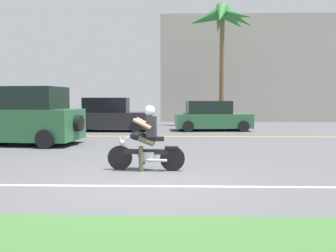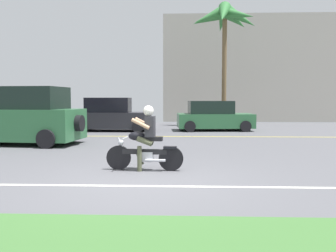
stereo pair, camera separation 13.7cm
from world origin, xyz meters
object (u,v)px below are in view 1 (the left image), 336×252
object	(u,v)px
palm_tree_0	(223,20)
parked_car_0	(35,115)
parked_car_1	(110,116)
parked_car_2	(211,117)
motorcyclist	(147,143)
suv_nearby	(14,117)

from	to	relation	value
palm_tree_0	parked_car_0	bearing A→B (deg)	-167.73
parked_car_1	parked_car_2	size ratio (longest dim) A/B	0.95
motorcyclist	parked_car_0	world-z (taller)	parked_car_0
parked_car_0	parked_car_2	world-z (taller)	parked_car_0
parked_car_0	parked_car_1	size ratio (longest dim) A/B	0.99
parked_car_2	parked_car_0	bearing A→B (deg)	175.67
suv_nearby	parked_car_0	xyz separation A→B (m)	(-1.95, 6.74, -0.24)
palm_tree_0	motorcyclist	bearing A→B (deg)	-103.79
motorcyclist	parked_car_0	distance (m)	13.46
motorcyclist	parked_car_1	size ratio (longest dim) A/B	0.47
motorcyclist	palm_tree_0	world-z (taller)	palm_tree_0
motorcyclist	palm_tree_0	distance (m)	15.19
motorcyclist	suv_nearby	bearing A→B (deg)	138.20
parked_car_0	palm_tree_0	xyz separation A→B (m)	(10.52, 2.29, 5.52)
parked_car_2	motorcyclist	bearing A→B (deg)	-102.98
suv_nearby	parked_car_2	world-z (taller)	suv_nearby
parked_car_2	palm_tree_0	distance (m)	6.40
motorcyclist	parked_car_0	xyz separation A→B (m)	(-7.16, 11.40, 0.14)
motorcyclist	palm_tree_0	size ratio (longest dim) A/B	0.24
suv_nearby	parked_car_2	size ratio (longest dim) A/B	1.27
parked_car_1	parked_car_2	bearing A→B (deg)	5.61
parked_car_1	suv_nearby	bearing A→B (deg)	-113.89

